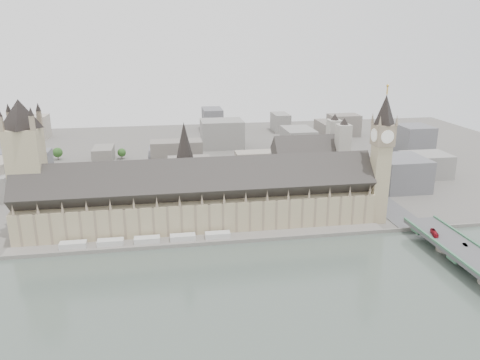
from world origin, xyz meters
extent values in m
plane|color=#595651|center=(0.00, 0.00, 0.00)|extent=(900.00, 900.00, 0.00)
cube|color=slate|center=(0.00, -15.00, 1.50)|extent=(600.00, 1.50, 3.00)
cube|color=slate|center=(0.00, -7.50, 1.00)|extent=(270.00, 15.00, 2.00)
cube|color=silver|center=(-90.00, -7.00, 4.00)|extent=(18.00, 7.00, 4.00)
cube|color=silver|center=(-65.00, -7.00, 4.00)|extent=(18.00, 7.00, 4.00)
cube|color=silver|center=(-40.00, -7.00, 4.00)|extent=(18.00, 7.00, 4.00)
cube|color=silver|center=(-15.00, -7.00, 4.00)|extent=(18.00, 7.00, 4.00)
cube|color=silver|center=(10.00, -7.00, 4.00)|extent=(18.00, 7.00, 4.00)
cube|color=#9B8E69|center=(0.00, 20.00, 12.50)|extent=(265.00, 40.00, 25.00)
cube|color=#2A2825|center=(0.00, 20.00, 35.08)|extent=(265.00, 40.73, 40.73)
cube|color=#9B8E69|center=(138.00, 8.00, 31.00)|extent=(12.00, 12.00, 62.00)
cube|color=gray|center=(138.00, 8.00, 70.00)|extent=(14.00, 14.00, 16.00)
cylinder|color=white|center=(145.20, 8.00, 70.00)|extent=(0.60, 10.00, 10.00)
cylinder|color=white|center=(130.80, 8.00, 70.00)|extent=(0.60, 10.00, 10.00)
cylinder|color=white|center=(138.00, 15.20, 70.00)|extent=(10.00, 0.60, 10.00)
cylinder|color=white|center=(138.00, 0.80, 70.00)|extent=(10.00, 0.60, 10.00)
cone|color=black|center=(138.00, 8.00, 89.00)|extent=(17.00, 17.00, 22.00)
cylinder|color=gold|center=(138.00, 8.00, 103.00)|extent=(1.00, 1.00, 6.00)
sphere|color=gold|center=(138.00, 8.00, 106.50)|extent=(2.00, 2.00, 2.00)
cone|color=gray|center=(144.50, 14.50, 82.00)|extent=(2.40, 2.40, 8.00)
cone|color=gray|center=(131.50, 14.50, 82.00)|extent=(2.40, 2.40, 8.00)
cone|color=gray|center=(144.50, 1.50, 82.00)|extent=(2.40, 2.40, 8.00)
cone|color=gray|center=(131.50, 1.50, 82.00)|extent=(2.40, 2.40, 8.00)
cube|color=#9B8E69|center=(-122.00, 26.00, 40.00)|extent=(23.00, 23.00, 80.00)
cone|color=black|center=(-122.00, 26.00, 90.00)|extent=(30.00, 30.00, 20.00)
cylinder|color=gray|center=(-10.00, 26.00, 43.00)|extent=(12.00, 12.00, 20.00)
cone|color=black|center=(-10.00, 26.00, 67.00)|extent=(13.00, 13.00, 28.00)
cube|color=#9D998D|center=(105.00, 95.00, 17.00)|extent=(60.00, 28.00, 34.00)
cube|color=#2A2825|center=(105.00, 95.00, 39.00)|extent=(60.00, 28.28, 28.28)
cube|color=#9D998D|center=(137.00, 107.00, 32.00)|extent=(12.00, 12.00, 64.00)
cube|color=#9D998D|center=(137.00, 83.00, 32.00)|extent=(12.00, 12.00, 64.00)
imported|color=maroon|center=(155.49, -45.39, 11.80)|extent=(5.45, 11.41, 3.10)
imported|color=gray|center=(166.29, -63.96, 10.94)|extent=(1.52, 4.21, 1.38)
camera|label=1|loc=(-24.70, -314.90, 142.42)|focal=35.00mm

